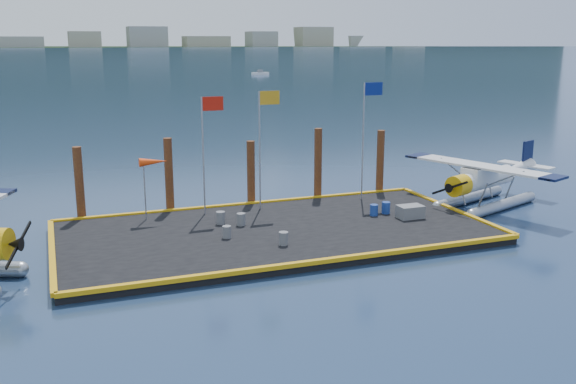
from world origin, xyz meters
name	(u,v)px	position (x,y,z in m)	size (l,w,h in m)	color
ground	(275,237)	(0.00, 0.00, 0.00)	(4000.00, 4000.00, 0.00)	#172747
dock	(275,233)	(0.00, 0.00, 0.20)	(20.00, 10.00, 0.40)	black
dock_bumpers	(275,227)	(0.00, 0.00, 0.49)	(20.25, 10.25, 0.18)	#CB910B
far_backdrop	(143,40)	(239.91, 1737.52, 9.45)	(3050.00, 2050.00, 810.00)	black
seaplane_d	(483,182)	(12.64, 1.13, 1.44)	(8.63, 9.15, 3.31)	#989DA5
drum_0	(221,218)	(-2.21, 1.71, 0.71)	(0.44, 0.44, 0.61)	#5D5E62
drum_1	(284,238)	(-0.48, -2.46, 0.69)	(0.42, 0.42, 0.59)	#5D5E62
drum_2	(374,210)	(5.51, 0.46, 0.69)	(0.41, 0.41, 0.57)	navy
drum_3	(227,232)	(-2.53, -0.60, 0.68)	(0.40, 0.40, 0.56)	#5D5E62
drum_4	(386,208)	(6.28, 0.60, 0.70)	(0.43, 0.43, 0.60)	navy
drum_5	(241,219)	(-1.35, 1.13, 0.70)	(0.42, 0.42, 0.59)	#5D5E62
crate	(410,212)	(7.03, -0.56, 0.72)	(1.27, 0.84, 0.63)	#5D5E62
flagpole_red	(207,137)	(-2.29, 3.80, 4.40)	(1.14, 0.08, 6.00)	gray
flagpole_yellow	(263,132)	(0.70, 3.80, 4.51)	(1.14, 0.08, 6.20)	gray
flagpole_blue	(367,123)	(6.70, 3.80, 4.69)	(1.14, 0.08, 6.50)	gray
windsock	(153,163)	(-5.03, 3.80, 3.23)	(1.40, 0.44, 3.12)	gray
piling_0	(80,186)	(-8.50, 5.40, 2.00)	(0.44, 0.44, 4.00)	#421E12
piling_1	(169,178)	(-4.00, 5.40, 2.10)	(0.44, 0.44, 4.20)	#421E12
piling_2	(251,175)	(0.50, 5.40, 1.90)	(0.44, 0.44, 3.80)	#421E12
piling_3	(318,166)	(4.50, 5.40, 2.15)	(0.44, 0.44, 4.30)	#421E12
piling_4	(380,164)	(8.50, 5.40, 2.00)	(0.44, 0.44, 4.00)	#421E12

